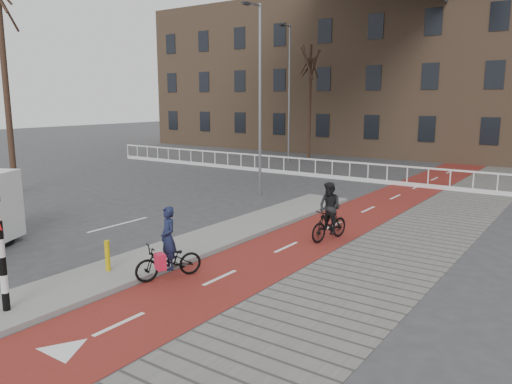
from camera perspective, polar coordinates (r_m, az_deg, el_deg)
The scene contains 13 objects.
ground at distance 11.69m, azimuth -16.33°, elevation -10.76°, with size 120.00×120.00×0.00m, color #38383A.
bike_lane at distance 18.64m, azimuth 11.52°, elevation -2.53°, with size 2.50×60.00×0.01m, color maroon.
sidewalk at distance 17.76m, azimuth 19.84°, elevation -3.61°, with size 3.00×60.00×0.01m, color slate.
curb_island at distance 14.78m, azimuth -5.92°, elevation -5.61°, with size 1.80×16.00×0.12m, color gray.
bollard at distance 12.49m, azimuth -16.62°, elevation -6.99°, with size 0.12×0.12×0.75m, color gold.
cyclist_near at distance 11.91m, azimuth -9.96°, elevation -7.10°, with size 1.20×1.71×1.73m.
cyclist_far at distance 14.98m, azimuth 8.40°, elevation -2.78°, with size 0.83×1.66×1.75m.
railing at distance 27.62m, azimuth 4.96°, elevation 2.53°, with size 28.00×0.10×0.99m.
townhouse_row at distance 40.58m, azimuth 18.77°, elevation 15.23°, with size 46.00×10.00×15.90m.
tree_left at distance 24.35m, azimuth -26.72°, elevation 11.22°, with size 0.26×0.26×9.80m, color #311E16.
tree_mid at distance 35.23m, azimuth 6.14°, elevation 10.10°, with size 0.23×0.23×7.77m, color #311E16.
streetlight_near at distance 21.43m, azimuth 0.47°, elevation 10.16°, with size 0.12×0.12×8.01m, color slate.
streetlight_left at distance 33.45m, azimuth 3.82°, elevation 11.02°, with size 0.12×0.12×8.83m, color slate.
Camera 1 is at (8.61, -6.71, 4.18)m, focal length 35.00 mm.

